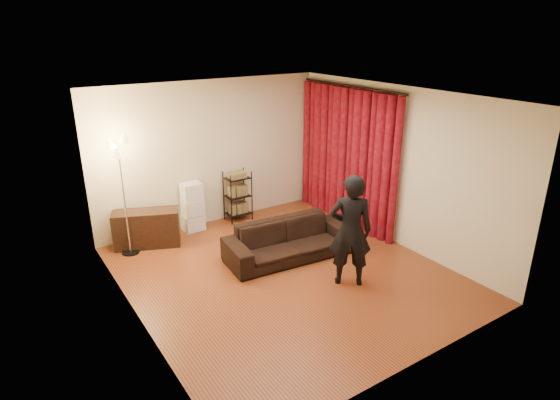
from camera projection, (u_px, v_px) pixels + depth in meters
floor at (285, 274)px, 7.22m from camera, size 5.00×5.00×0.00m
ceiling at (286, 97)px, 6.26m from camera, size 5.00×5.00×0.00m
wall_back at (211, 154)px, 8.70m from camera, size 5.00×0.00×5.00m
wall_front at (422, 260)px, 4.79m from camera, size 5.00×0.00×5.00m
wall_left at (130, 226)px, 5.59m from camera, size 0.00×5.00×5.00m
wall_right at (396, 167)px, 7.90m from camera, size 0.00×5.00×5.00m
curtain_rod at (351, 86)px, 8.29m from camera, size 0.04×2.65×0.04m
curtain at (346, 157)px, 8.74m from camera, size 0.22×2.65×2.55m
sofa at (289, 240)px, 7.63m from camera, size 2.16×1.01×0.61m
person at (350, 231)px, 6.68m from camera, size 0.73×0.69×1.69m
media_cabinet at (147, 228)px, 8.03m from camera, size 1.17×0.80×0.64m
storage_boxes at (193, 207)px, 8.59m from camera, size 0.38×0.31×0.92m
wire_shelf at (238, 196)px, 9.04m from camera, size 0.51×0.42×0.99m
floor_lamp at (124, 198)px, 7.53m from camera, size 0.42×0.42×1.99m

